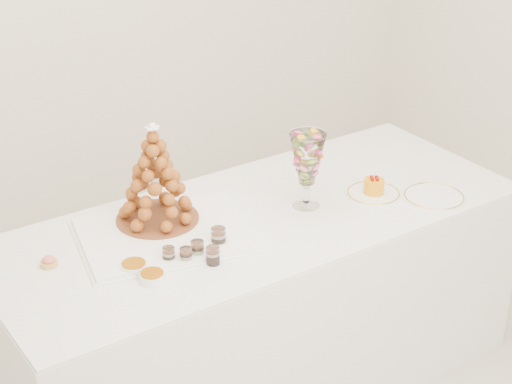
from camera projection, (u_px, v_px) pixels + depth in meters
room_walls at (262, 0)px, 2.82m from camera, size 4.54×4.04×2.82m
buffet_table at (257, 302)px, 3.65m from camera, size 2.26×1.00×0.84m
lace_tray at (166, 234)px, 3.30m from camera, size 0.72×0.59×0.02m
macaron_vase at (307, 160)px, 3.44m from camera, size 0.15×0.15×0.32m
cake_plate at (373, 194)px, 3.62m from camera, size 0.23×0.23×0.01m
spare_plate at (434, 197)px, 3.59m from camera, size 0.26×0.26×0.01m
pink_tart at (49, 262)px, 3.11m from camera, size 0.06×0.06×0.04m
verrine_a at (169, 255)px, 3.12m from camera, size 0.05×0.05×0.06m
verrine_b at (197, 250)px, 3.15m from camera, size 0.06×0.06×0.07m
verrine_c at (218, 237)px, 3.23m from camera, size 0.07×0.07×0.08m
verrine_d at (186, 256)px, 3.12m from camera, size 0.06×0.06×0.06m
verrine_e at (213, 255)px, 3.12m from camera, size 0.06×0.06×0.07m
ramekin_back at (134, 267)px, 3.08m from camera, size 0.10×0.10×0.03m
ramekin_front at (152, 277)px, 3.02m from camera, size 0.09×0.09×0.03m
croquembouche at (155, 174)px, 3.30m from camera, size 0.33×0.33×0.41m
mousse_cake at (374, 186)px, 3.60m from camera, size 0.09×0.09×0.08m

